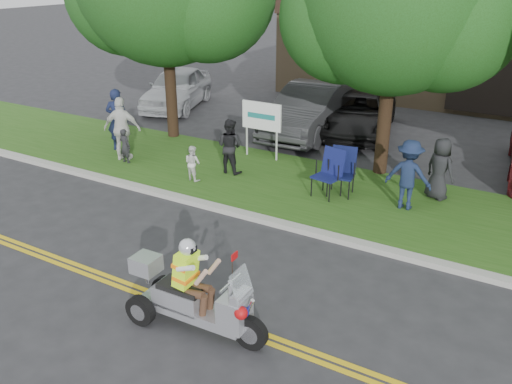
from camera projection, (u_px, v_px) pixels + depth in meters
The scene contains 21 objects.
ground at pixel (217, 299), 9.42m from camera, with size 120.00×120.00×0.00m, color #28282B.
centerline_near at pixel (197, 316), 8.96m from camera, with size 60.00×0.10×0.01m, color gold.
centerline_far at pixel (202, 311), 9.09m from camera, with size 60.00×0.10×0.01m, color gold.
curb at pixel (295, 228), 11.82m from camera, with size 60.00×0.25×0.12m, color #A8A89E.
grass_verge at pixel (334, 194), 13.53m from camera, with size 60.00×4.00×0.10m, color #255015.
commercial_building at pixel (509, 50), 22.76m from camera, with size 18.00×8.20×4.00m.
tree_mid at pixel (398, 6), 13.17m from camera, with size 5.88×4.80×7.05m.
business_sign at pixel (262, 119), 15.52m from camera, with size 1.25×0.06×1.75m.
trike_scooter at pixel (192, 298), 8.48m from camera, with size 2.42×0.82×1.59m.
lawn_chair_a at pixel (330, 170), 13.14m from camera, with size 0.73×0.75×1.17m.
lawn_chair_b at pixel (342, 168), 13.27m from camera, with size 0.70×0.72×1.16m.
spectator_adult_left at pixel (118, 120), 16.27m from camera, with size 0.69×0.45×1.88m, color #151C3B.
spectator_adult_mid at pixel (230, 146), 14.55m from camera, with size 0.72×0.56×1.49m, color black.
spectator_adult_right at pixel (122, 129), 15.45m from camera, with size 1.07×0.45×1.83m, color silver.
spectator_chair_a at pixel (408, 175), 12.36m from camera, with size 1.06×0.61×1.65m, color #16223F.
spectator_chair_b at pixel (440, 169), 12.91m from camera, with size 0.74×0.48×1.51m, color black.
child_left at pixel (125, 146), 15.37m from camera, with size 0.36×0.24×0.99m, color black.
child_right at pixel (193, 163), 14.13m from camera, with size 0.46×0.36×0.94m, color silver.
parked_car_far_left at pixel (177, 88), 21.59m from camera, with size 1.86×4.63×1.58m, color #B6B8BE.
parked_car_left at pixel (310, 110), 18.16m from camera, with size 1.77×5.09×1.68m, color #2C2C2E.
parked_car_mid at pixel (359, 114), 18.34m from camera, with size 2.23×4.84×1.34m, color black.
Camera 1 is at (4.62, -6.50, 5.40)m, focal length 38.00 mm.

